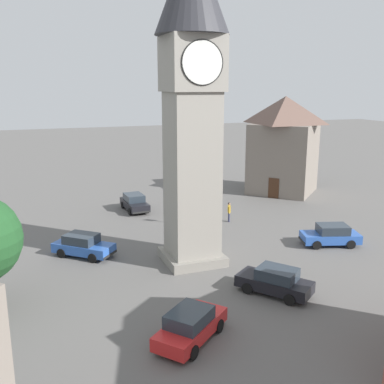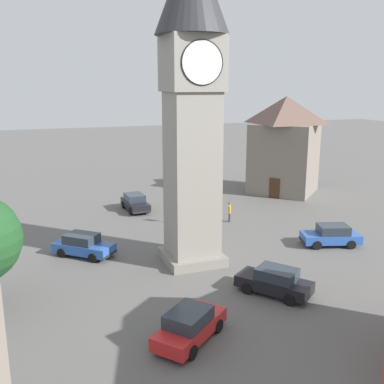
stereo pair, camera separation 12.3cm
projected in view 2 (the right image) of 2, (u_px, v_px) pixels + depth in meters
ground_plane at (192, 261)px, 29.53m from camera, size 200.00×200.00×0.00m
clock_tower at (192, 78)px, 26.80m from camera, size 4.46×4.46×20.10m
car_blue_kerb at (331, 235)px, 32.22m from camera, size 4.45×2.87×1.53m
car_silver_kerb at (83, 245)px, 30.24m from camera, size 4.20×4.01×1.53m
car_red_corner at (275, 281)px, 24.65m from camera, size 3.80×4.33×1.53m
car_white_side at (135, 202)px, 41.27m from camera, size 2.00×4.22×1.53m
car_black_far at (190, 325)px, 20.13m from camera, size 4.25×3.93×1.53m
pedestrian at (230, 210)px, 37.77m from camera, size 0.33×0.53×1.69m
building_shop_left at (285, 144)px, 47.48m from camera, size 9.38×9.38×10.23m
road_sign at (191, 203)px, 36.54m from camera, size 0.60×0.07×2.80m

